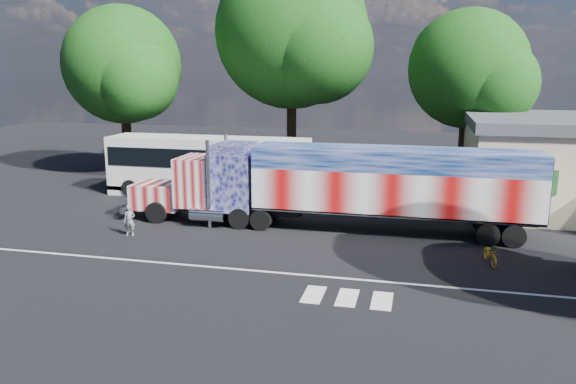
% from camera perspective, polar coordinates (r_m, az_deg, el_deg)
% --- Properties ---
extents(ground, '(100.00, 100.00, 0.00)m').
position_cam_1_polar(ground, '(25.17, -1.60, -5.67)').
color(ground, black).
extents(lane_markings, '(30.00, 2.67, 0.01)m').
position_cam_1_polar(lane_markings, '(21.33, 0.23, -9.05)').
color(lane_markings, silver).
rests_on(lane_markings, ground).
extents(semi_truck, '(20.72, 3.27, 4.42)m').
position_cam_1_polar(semi_truck, '(27.62, 5.36, 0.81)').
color(semi_truck, black).
rests_on(semi_truck, ground).
extents(coach_bus, '(12.60, 2.93, 3.67)m').
position_cam_1_polar(coach_bus, '(35.25, -8.11, 2.65)').
color(coach_bus, white).
rests_on(coach_bus, ground).
extents(woman, '(0.60, 0.45, 1.49)m').
position_cam_1_polar(woman, '(27.79, -15.81, -2.79)').
color(woman, slate).
rests_on(woman, ground).
extents(bicycle, '(0.84, 1.64, 0.82)m').
position_cam_1_polar(bicycle, '(24.47, 19.88, -5.95)').
color(bicycle, gold).
rests_on(bicycle, ground).
extents(tree_ne_a, '(8.25, 7.85, 11.72)m').
position_cam_1_polar(tree_ne_a, '(39.68, 18.06, 11.74)').
color(tree_ne_a, black).
rests_on(tree_ne_a, ground).
extents(tree_n_mid, '(11.58, 11.03, 15.92)m').
position_cam_1_polar(tree_n_mid, '(41.78, 0.61, 15.91)').
color(tree_n_mid, black).
rests_on(tree_n_mid, ground).
extents(tree_nw_a, '(8.92, 8.50, 12.33)m').
position_cam_1_polar(tree_nw_a, '(43.29, -16.33, 12.24)').
color(tree_nw_a, black).
rests_on(tree_nw_a, ground).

